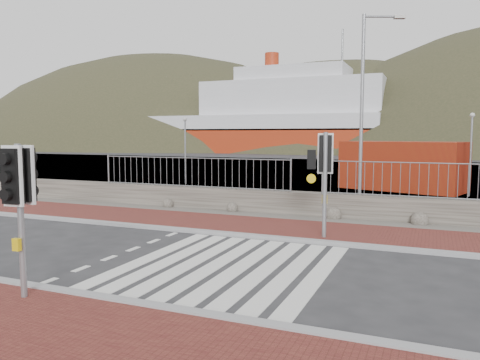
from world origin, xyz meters
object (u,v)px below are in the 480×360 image
at_px(traffic_signal_near, 20,189).
at_px(traffic_signal_far, 324,162).
at_px(streetlight, 365,104).
at_px(shipping_container, 402,166).
at_px(ferry, 257,122).

relative_size(traffic_signal_near, traffic_signal_far, 0.93).
relative_size(traffic_signal_far, streetlight, 0.42).
bearing_deg(shipping_container, ferry, 137.15).
bearing_deg(streetlight, traffic_signal_near, -134.21).
bearing_deg(ferry, traffic_signal_far, -67.93).
bearing_deg(traffic_signal_far, ferry, -80.12).
bearing_deg(streetlight, traffic_signal_far, -119.61).
bearing_deg(ferry, traffic_signal_near, -72.79).
relative_size(ferry, traffic_signal_near, 17.32).
height_order(ferry, shipping_container, ferry).
bearing_deg(shipping_container, traffic_signal_near, -85.39).
height_order(traffic_signal_near, shipping_container, traffic_signal_near).
height_order(ferry, traffic_signal_near, ferry).
bearing_deg(traffic_signal_far, shipping_container, -107.53).
distance_m(ferry, traffic_signal_far, 69.47).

